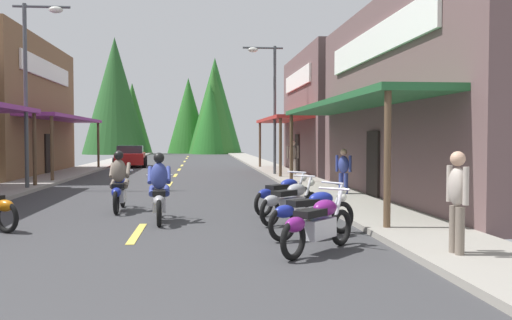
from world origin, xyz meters
TOP-DOWN VIEW (x-y plane):
  - ground at (0.00, 26.12)m, footprint 9.04×82.23m
  - sidewalk_left at (-5.53, 26.12)m, footprint 2.02×82.23m
  - sidewalk_right at (5.53, 26.12)m, footprint 2.02×82.23m
  - centerline_dashes at (0.00, 28.90)m, footprint 0.16×55.53m
  - storefront_right_near at (10.01, 14.34)m, footprint 8.81×13.39m
  - storefront_right_far at (10.63, 27.65)m, footprint 10.05×10.26m
  - streetlamp_left at (-4.65, 18.43)m, footprint 1.98×0.30m
  - streetlamp_right at (4.64, 25.10)m, footprint 1.98×0.30m
  - motorcycle_parked_right_0 at (3.17, 6.80)m, footprint 1.55×1.62m
  - motorcycle_parked_right_1 at (3.36, 8.19)m, footprint 1.90×1.17m
  - motorcycle_parked_right_2 at (3.25, 10.07)m, footprint 1.62×1.55m
  - motorcycle_parked_right_3 at (3.31, 11.54)m, footprint 1.68×1.47m
  - rider_cruising_lead at (0.33, 10.46)m, footprint 0.60×2.14m
  - rider_cruising_trailing at (-0.84, 12.48)m, footprint 0.60×2.14m
  - pedestrian_browsing at (5.78, 15.13)m, footprint 0.44×0.44m
  - pedestrian_waiting at (5.60, 23.78)m, footprint 0.55×0.34m
  - pedestrian_strolling at (5.16, 5.96)m, footprint 0.28×0.57m
  - parked_car_curbside at (-3.32, 35.09)m, footprint 2.29×4.41m
  - treeline_backdrop at (-2.54, 66.44)m, footprint 19.02×11.98m

SIDE VIEW (x-z plane):
  - ground at x=0.00m, z-range -0.10..0.00m
  - centerline_dashes at x=0.00m, z-range 0.00..0.01m
  - sidewalk_left at x=-5.53m, z-range 0.00..0.12m
  - sidewalk_right at x=5.53m, z-range 0.00..0.12m
  - motorcycle_parked_right_0 at x=3.17m, z-range -0.03..1.01m
  - motorcycle_parked_right_1 at x=3.36m, z-range -0.03..1.01m
  - motorcycle_parked_right_2 at x=3.25m, z-range -0.03..1.01m
  - motorcycle_parked_right_3 at x=3.31m, z-range -0.03..1.01m
  - rider_cruising_lead at x=0.33m, z-range -0.13..1.44m
  - rider_cruising_trailing at x=-0.84m, z-range -0.13..1.44m
  - parked_car_curbside at x=-3.32m, z-range -0.01..1.39m
  - pedestrian_browsing at x=5.78m, z-range 0.11..1.66m
  - pedestrian_strolling at x=5.16m, z-range 0.14..1.83m
  - pedestrian_waiting at x=5.60m, z-range 0.15..1.92m
  - storefront_right_near at x=10.01m, z-range 0.00..6.12m
  - storefront_right_far at x=10.63m, z-range 0.00..6.45m
  - streetlamp_right at x=4.64m, z-range 0.93..7.34m
  - streetlamp_left at x=-4.65m, z-range 0.95..7.60m
  - treeline_backdrop at x=-2.54m, z-range -1.17..12.66m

